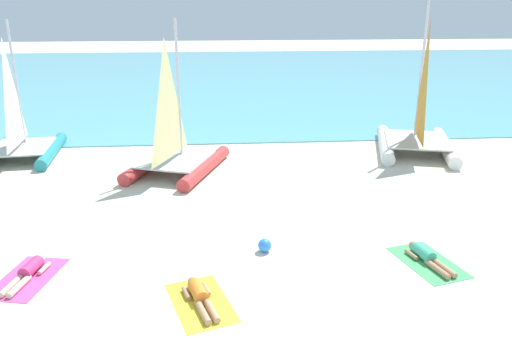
# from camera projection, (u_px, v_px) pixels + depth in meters

# --- Properties ---
(ground_plane) EXTENTS (120.00, 120.00, 0.00)m
(ground_plane) POSITION_uv_depth(u_px,v_px,m) (247.00, 165.00, 19.12)
(ground_plane) COLOR beige
(ocean_water) EXTENTS (120.00, 40.00, 0.05)m
(ocean_water) POSITION_uv_depth(u_px,v_px,m) (229.00, 76.00, 40.74)
(ocean_water) COLOR #5BB2C1
(ocean_water) RESTS_ON ground
(sailboat_white) EXTENTS (4.04, 5.19, 5.97)m
(sailboat_white) POSITION_uv_depth(u_px,v_px,m) (417.00, 131.00, 20.39)
(sailboat_white) COLOR white
(sailboat_white) RESTS_ON ground
(sailboat_red) EXTENTS (3.86, 4.75, 5.36)m
(sailboat_red) POSITION_uv_depth(u_px,v_px,m) (176.00, 151.00, 18.11)
(sailboat_red) COLOR #CC3838
(sailboat_red) RESTS_ON ground
(sailboat_teal) EXTENTS (2.92, 4.24, 5.25)m
(sailboat_teal) POSITION_uv_depth(u_px,v_px,m) (21.00, 139.00, 19.66)
(sailboat_teal) COLOR teal
(sailboat_teal) RESTS_ON ground
(towel_left) EXTENTS (1.47, 2.09, 0.01)m
(towel_left) POSITION_uv_depth(u_px,v_px,m) (27.00, 278.00, 11.36)
(towel_left) COLOR #D84C99
(towel_left) RESTS_ON ground
(sunbather_left) EXTENTS (0.71, 1.56, 0.30)m
(sunbather_left) POSITION_uv_depth(u_px,v_px,m) (28.00, 272.00, 11.39)
(sunbather_left) COLOR #D83372
(sunbather_left) RESTS_ON towel_left
(towel_middle) EXTENTS (1.62, 2.14, 0.01)m
(towel_middle) POSITION_uv_depth(u_px,v_px,m) (201.00, 303.00, 10.45)
(towel_middle) COLOR yellow
(towel_middle) RESTS_ON ground
(sunbather_middle) EXTENTS (0.84, 1.54, 0.30)m
(sunbather_middle) POSITION_uv_depth(u_px,v_px,m) (200.00, 296.00, 10.47)
(sunbather_middle) COLOR orange
(sunbather_middle) RESTS_ON towel_middle
(towel_right) EXTENTS (1.54, 2.11, 0.01)m
(towel_right) POSITION_uv_depth(u_px,v_px,m) (428.00, 262.00, 12.04)
(towel_right) COLOR #4CB266
(towel_right) RESTS_ON ground
(sunbather_right) EXTENTS (0.77, 1.55, 0.30)m
(sunbather_right) POSITION_uv_depth(u_px,v_px,m) (427.00, 256.00, 12.06)
(sunbather_right) COLOR #3FB28C
(sunbather_right) RESTS_ON towel_right
(beach_ball) EXTENTS (0.34, 0.34, 0.34)m
(beach_ball) POSITION_uv_depth(u_px,v_px,m) (265.00, 245.00, 12.52)
(beach_ball) COLOR #337FE5
(beach_ball) RESTS_ON ground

